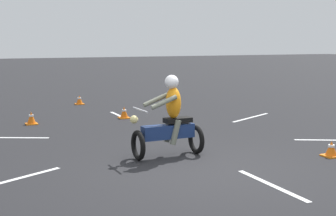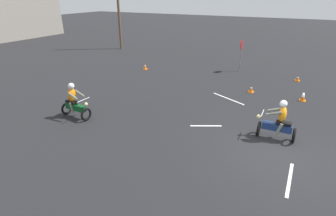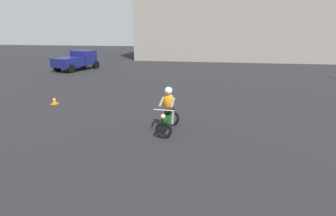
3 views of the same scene
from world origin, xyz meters
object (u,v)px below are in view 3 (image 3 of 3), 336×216
at_px(pickup_truck, 77,60).
at_px(utility_pole_far, 218,19).
at_px(motorcycle_rider_background, 168,112).
at_px(traffic_cone_far_center, 54,101).

distance_m(pickup_truck, utility_pole_far, 17.00).
relative_size(pickup_truck, utility_pole_far, 0.47).
height_order(motorcycle_rider_background, traffic_cone_far_center, motorcycle_rider_background).
height_order(pickup_truck, utility_pole_far, utility_pole_far).
relative_size(motorcycle_rider_background, traffic_cone_far_center, 4.52).
height_order(motorcycle_rider_background, pickup_truck, pickup_truck).
relative_size(traffic_cone_far_center, utility_pole_far, 0.04).
bearing_deg(pickup_truck, traffic_cone_far_center, -49.38).
bearing_deg(pickup_truck, utility_pole_far, 56.72).
bearing_deg(utility_pole_far, pickup_truck, -141.16).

